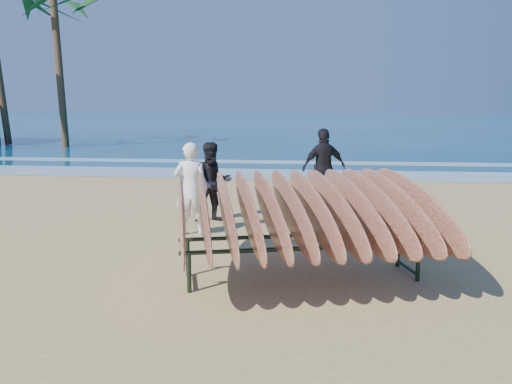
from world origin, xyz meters
The scene contains 9 objects.
ground centered at (0.00, 0.00, 0.00)m, with size 120.00×120.00×0.00m, color tan.
ocean centered at (0.00, 55.00, 0.01)m, with size 160.00×160.00×0.00m, color navy.
foam_near centered at (0.00, 10.00, 0.01)m, with size 160.00×160.00×0.00m, color white.
foam_far centered at (0.00, 13.50, 0.01)m, with size 160.00×160.00×0.00m, color white.
surfboard_rack centered at (0.74, -0.39, 0.91)m, with size 3.85×3.76×1.48m.
person_white centered at (-1.26, 1.81, 0.81)m, with size 0.59×0.39×1.63m, color white.
person_dark_a centered at (-1.08, 2.87, 0.77)m, with size 0.75×0.59×1.55m, color black.
person_dark_b centered at (1.06, 4.70, 0.87)m, with size 1.02×0.42×1.74m, color black.
palm_mid centered at (-12.05, 19.13, 6.80)m, with size 5.20×5.20×7.67m.
Camera 1 is at (0.94, -7.30, 2.31)m, focal length 38.00 mm.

